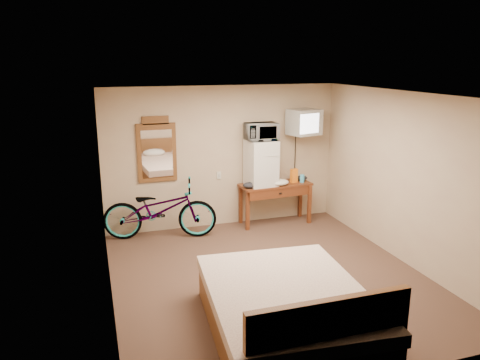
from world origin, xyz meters
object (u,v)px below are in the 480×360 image
at_px(microwave, 261,132).
at_px(bicycle, 160,210).
at_px(blue_cup, 302,178).
at_px(bed, 288,311).
at_px(desk, 276,191).
at_px(mini_fridge, 261,163).
at_px(crt_television, 304,122).
at_px(wall_mirror, 157,150).

xyz_separation_m(microwave, bicycle, (-1.83, -0.08, -1.21)).
bearing_deg(blue_cup, bed, -117.15).
height_order(desk, microwave, microwave).
xyz_separation_m(mini_fridge, crt_television, (0.80, -0.01, 0.69)).
bearing_deg(mini_fridge, microwave, 56.29).
bearing_deg(mini_fridge, wall_mirror, 172.40).
bearing_deg(bicycle, blue_cup, -77.25).
distance_m(desk, microwave, 1.12).
distance_m(desk, wall_mirror, 2.24).
xyz_separation_m(blue_cup, crt_television, (0.02, 0.04, 1.02)).
bearing_deg(bicycle, desk, -76.45).
relative_size(blue_cup, wall_mirror, 0.13).
xyz_separation_m(crt_television, bicycle, (-2.63, -0.07, -1.35)).
bearing_deg(microwave, crt_television, -1.00).
bearing_deg(bed, bicycle, 105.05).
relative_size(desk, crt_television, 2.02).
height_order(crt_television, bed, crt_television).
height_order(desk, mini_fridge, mini_fridge).
relative_size(mini_fridge, blue_cup, 5.66).
xyz_separation_m(bicycle, bed, (0.89, -3.32, -0.20)).
height_order(blue_cup, crt_television, crt_television).
bearing_deg(microwave, wall_mirror, 172.37).
relative_size(crt_television, bicycle, 0.35).
xyz_separation_m(crt_television, bed, (-1.74, -3.39, -1.55)).
bearing_deg(blue_cup, bicycle, -179.38).
bearing_deg(bicycle, mini_fridge, -75.21).
bearing_deg(blue_cup, crt_television, 62.83).
relative_size(microwave, bed, 0.24).
height_order(microwave, wall_mirror, wall_mirror).
height_order(mini_fridge, blue_cup, mini_fridge).
bearing_deg(wall_mirror, mini_fridge, -7.60).
distance_m(mini_fridge, blue_cup, 0.85).
bearing_deg(desk, bed, -109.87).
relative_size(microwave, crt_television, 0.83).
height_order(blue_cup, bicycle, bicycle).
xyz_separation_m(desk, bed, (-1.22, -3.37, -0.33)).
height_order(desk, bed, bed).
xyz_separation_m(mini_fridge, bicycle, (-1.83, -0.08, -0.66)).
relative_size(desk, bed, 0.57).
relative_size(microwave, bicycle, 0.29).
height_order(mini_fridge, bed, mini_fridge).
bearing_deg(mini_fridge, crt_television, -0.95).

